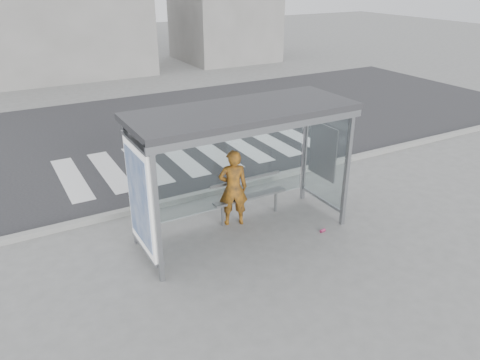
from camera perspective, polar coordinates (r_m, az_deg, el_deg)
name	(u,v)px	position (r m, az deg, el deg)	size (l,w,h in m)	color
ground	(243,233)	(9.58, 0.34, -6.49)	(80.00, 80.00, 0.00)	slate
road	(136,135)	(15.52, -12.61, 5.32)	(30.00, 10.00, 0.01)	#242427
curb	(202,194)	(11.09, -4.65, -1.69)	(30.00, 0.18, 0.12)	gray
crosswalk	(196,154)	(13.62, -5.39, 3.12)	(7.55, 3.00, 0.00)	silver
bus_shelter	(224,144)	(8.62, -1.98, 4.46)	(4.25, 1.65, 2.62)	gray
building_center	(60,23)	(25.59, -21.04, 17.44)	(8.00, 5.00, 5.00)	slate
person	(233,188)	(9.56, -0.84, -0.98)	(0.60, 0.39, 1.65)	#D96014
bench	(249,196)	(9.91, 1.16, -1.97)	(1.68, 0.31, 0.87)	slate
soda_can	(323,231)	(9.75, 10.05, -6.09)	(0.06, 0.06, 0.12)	#E2427C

